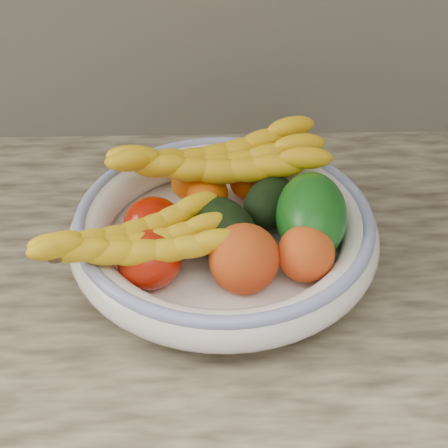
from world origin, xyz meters
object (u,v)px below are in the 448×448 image
(green_mango, at_px, (311,216))
(banana_bunch_front, at_px, (135,246))
(banana_bunch_back, at_px, (217,166))
(fruit_bowl, at_px, (224,231))

(green_mango, bearing_deg, banana_bunch_front, -161.79)
(banana_bunch_front, bearing_deg, green_mango, -3.94)
(banana_bunch_back, relative_size, banana_bunch_front, 1.22)
(fruit_bowl, xyz_separation_m, banana_bunch_back, (-0.01, 0.09, 0.04))
(green_mango, xyz_separation_m, banana_bunch_front, (-0.21, -0.06, 0.01))
(fruit_bowl, bearing_deg, banana_bunch_back, 94.47)
(fruit_bowl, height_order, banana_bunch_front, banana_bunch_front)
(banana_bunch_back, height_order, banana_bunch_front, banana_bunch_back)
(green_mango, relative_size, banana_bunch_front, 0.53)
(banana_bunch_back, bearing_deg, fruit_bowl, -93.88)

